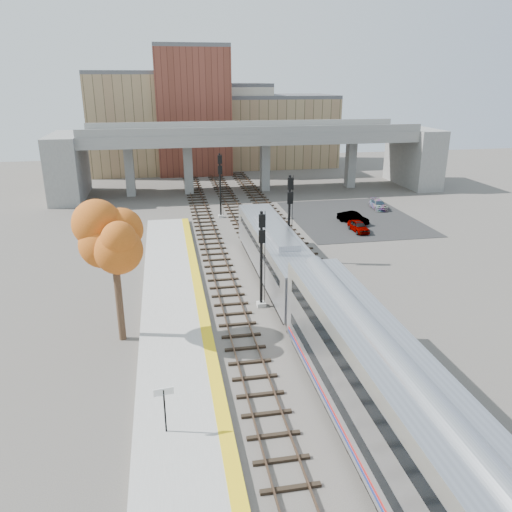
{
  "coord_description": "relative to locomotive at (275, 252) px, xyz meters",
  "views": [
    {
      "loc": [
        -7.39,
        -25.49,
        15.44
      ],
      "look_at": [
        -0.78,
        10.12,
        2.5
      ],
      "focal_mm": 35.0,
      "sensor_mm": 36.0,
      "label": 1
    }
  ],
  "objects": [
    {
      "name": "car_b",
      "position": [
        12.17,
        14.32,
        -1.61
      ],
      "size": [
        2.89,
        4.01,
        1.26
      ],
      "primitive_type": "imported",
      "rotation": [
        0.0,
        0.0,
        0.46
      ],
      "color": "#99999E",
      "rests_on": "parking_lot"
    },
    {
      "name": "car_a",
      "position": [
        11.59,
        11.15,
        -1.65
      ],
      "size": [
        1.51,
        3.49,
        1.17
      ],
      "primitive_type": "imported",
      "rotation": [
        0.0,
        0.0,
        0.04
      ],
      "color": "#99999E",
      "rests_on": "parking_lot"
    },
    {
      "name": "signal_mast_near",
      "position": [
        -2.1,
        -5.02,
        1.2
      ],
      "size": [
        0.6,
        0.64,
        7.02
      ],
      "color": "#9E9E99",
      "rests_on": "ground"
    },
    {
      "name": "parking_lot",
      "position": [
        13.0,
        16.65,
        -2.26
      ],
      "size": [
        14.0,
        18.0,
        0.04
      ],
      "primitive_type": "cube",
      "color": "black",
      "rests_on": "ground"
    },
    {
      "name": "buildings_far",
      "position": [
        0.26,
        55.22,
        5.6
      ],
      "size": [
        43.0,
        21.0,
        20.6
      ],
      "color": "#967E57",
      "rests_on": "ground"
    },
    {
      "name": "signal_mast_far",
      "position": [
        -2.1,
        19.61,
        1.49
      ],
      "size": [
        0.6,
        0.64,
        7.45
      ],
      "color": "#9E9E99",
      "rests_on": "ground"
    },
    {
      "name": "signal_mast_mid",
      "position": [
        2.0,
        3.47,
        1.71
      ],
      "size": [
        0.6,
        0.64,
        7.78
      ],
      "color": "#9E9E99",
      "rests_on": "ground"
    },
    {
      "name": "tree",
      "position": [
        -11.55,
        -8.05,
        4.41
      ],
      "size": [
        3.6,
        3.6,
        9.02
      ],
      "color": "#382619",
      "rests_on": "ground"
    },
    {
      "name": "locomotive",
      "position": [
        0.0,
        0.0,
        0.0
      ],
      "size": [
        3.02,
        19.05,
        4.1
      ],
      "color": "#A8AAB2",
      "rests_on": "ground"
    },
    {
      "name": "yellow_strip",
      "position": [
        -6.35,
        -11.35,
        -1.92
      ],
      "size": [
        0.7,
        60.0,
        0.01
      ],
      "primitive_type": "cube",
      "color": "yellow",
      "rests_on": "platform"
    },
    {
      "name": "ground",
      "position": [
        -1.0,
        -11.35,
        -2.28
      ],
      "size": [
        160.0,
        160.0,
        0.0
      ],
      "primitive_type": "plane",
      "color": "#47423D",
      "rests_on": "ground"
    },
    {
      "name": "station_sign",
      "position": [
        -8.99,
        -17.8,
        -0.3
      ],
      "size": [
        0.9,
        0.17,
        2.27
      ],
      "rotation": [
        0.0,
        0.0,
        0.13
      ],
      "color": "black",
      "rests_on": "platform"
    },
    {
      "name": "overpass",
      "position": [
        3.92,
        33.65,
        3.53
      ],
      "size": [
        54.0,
        12.0,
        9.5
      ],
      "color": "slate",
      "rests_on": "ground"
    },
    {
      "name": "tracks",
      "position": [
        -0.07,
        1.15,
        -2.2
      ],
      "size": [
        10.7,
        95.0,
        0.25
      ],
      "color": "black",
      "rests_on": "ground"
    },
    {
      "name": "platform",
      "position": [
        -8.25,
        -11.35,
        -2.1
      ],
      "size": [
        4.5,
        60.0,
        0.35
      ],
      "primitive_type": "cube",
      "color": "#9E9E99",
      "rests_on": "ground"
    },
    {
      "name": "coach",
      "position": [
        -0.0,
        -22.61,
        0.52
      ],
      "size": [
        3.03,
        25.0,
        5.0
      ],
      "color": "#A8AAB2",
      "rests_on": "ground"
    },
    {
      "name": "car_c",
      "position": [
        17.68,
        20.02,
        -1.69
      ],
      "size": [
        1.78,
        3.84,
        1.09
      ],
      "primitive_type": "imported",
      "rotation": [
        0.0,
        0.0,
        -0.07
      ],
      "color": "#99999E",
      "rests_on": "parking_lot"
    }
  ]
}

